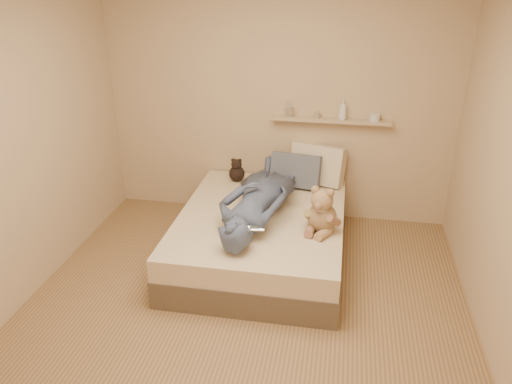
% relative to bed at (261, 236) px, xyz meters
% --- Properties ---
extents(room, '(3.80, 3.80, 3.80)m').
position_rel_bed_xyz_m(room, '(0.00, -0.93, 1.08)').
color(room, '#91724B').
rests_on(room, ground).
extents(bed, '(1.50, 1.90, 0.45)m').
position_rel_bed_xyz_m(bed, '(0.00, 0.00, 0.00)').
color(bed, brown).
rests_on(bed, floor).
extents(game_console, '(0.16, 0.09, 0.05)m').
position_rel_bed_xyz_m(game_console, '(0.03, -0.50, 0.36)').
color(game_console, silver).
rests_on(game_console, bed).
extents(teddy_bear, '(0.33, 0.34, 0.42)m').
position_rel_bed_xyz_m(teddy_bear, '(0.55, -0.23, 0.40)').
color(teddy_bear, '#8D724D').
rests_on(teddy_bear, bed).
extents(dark_plush, '(0.17, 0.17, 0.25)m').
position_rel_bed_xyz_m(dark_plush, '(-0.38, 0.71, 0.34)').
color(dark_plush, black).
rests_on(dark_plush, bed).
extents(pillow_cream, '(0.60, 0.40, 0.42)m').
position_rel_bed_xyz_m(pillow_cream, '(0.45, 0.83, 0.43)').
color(pillow_cream, beige).
rests_on(pillow_cream, bed).
extents(pillow_grey, '(0.53, 0.31, 0.37)m').
position_rel_bed_xyz_m(pillow_grey, '(0.23, 0.69, 0.40)').
color(pillow_grey, slate).
rests_on(pillow_grey, bed).
extents(person, '(0.76, 1.60, 0.37)m').
position_rel_bed_xyz_m(person, '(-0.02, -0.04, 0.41)').
color(person, '#495174').
rests_on(person, bed).
extents(wall_shelf, '(1.20, 0.12, 0.03)m').
position_rel_bed_xyz_m(wall_shelf, '(0.55, 0.91, 0.88)').
color(wall_shelf, tan).
rests_on(wall_shelf, wall_back).
extents(shelf_bottles, '(0.95, 0.10, 0.20)m').
position_rel_bed_xyz_m(shelf_bottles, '(0.55, 0.91, 0.96)').
color(shelf_bottles, silver).
rests_on(shelf_bottles, wall_shelf).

